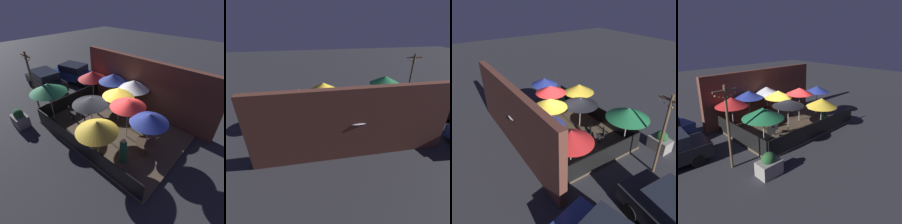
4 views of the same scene
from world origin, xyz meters
The scene contains 25 objects.
ground_plane centered at (0.00, 0.00, 0.00)m, with size 60.00×60.00×0.00m, color #2D2D33.
patio_deck centered at (0.00, 0.00, 0.06)m, with size 7.76×5.16×0.12m.
building_wall centered at (0.00, 2.81, 1.80)m, with size 9.36×0.36×3.60m.
fence_front centered at (0.00, -2.54, 0.59)m, with size 7.56×0.05×0.95m.
fence_side_left centered at (-3.84, 0.00, 0.59)m, with size 0.05×4.96×0.95m.
patio_umbrella_0 centered at (-0.18, 2.08, 2.17)m, with size 1.97×1.97×2.32m.
patio_umbrella_1 centered at (2.47, -0.39, 2.25)m, with size 1.73×1.73×2.35m.
patio_umbrella_2 centered at (-0.26, 0.73, 2.15)m, with size 1.84×1.84×2.28m.
patio_umbrella_3 centered at (-0.84, -0.86, 2.04)m, with size 1.98×1.98×2.12m.
patio_umbrella_4 centered at (1.01, -0.03, 2.30)m, with size 1.82×1.82×2.39m.
patio_umbrella_5 centered at (-3.45, -1.77, 2.25)m, with size 2.14×2.14×2.40m.
patio_umbrella_6 centered at (-3.33, 1.54, 2.09)m, with size 2.02×2.02×2.25m.
patio_umbrella_7 centered at (-1.78, 1.96, 2.20)m, with size 1.91×1.91×2.32m.
patio_umbrella_8 centered at (0.90, -2.06, 1.94)m, with size 1.95×1.95×2.09m.
dining_table_0 centered at (-0.18, 2.08, 0.70)m, with size 0.74×0.74×0.75m.
dining_table_1 centered at (2.47, -0.39, 0.70)m, with size 0.99×0.99×0.73m.
patio_chair_0 centered at (-1.83, -0.71, 0.61)m, with size 0.55×0.55×0.90m.
patio_chair_1 centered at (1.19, 0.93, 0.64)m, with size 0.56×0.56×0.94m.
patio_chair_2 centered at (-1.76, 0.37, 0.62)m, with size 0.57×0.57×0.92m.
patio_chair_3 centered at (-2.46, -1.09, 0.64)m, with size 0.56×0.56×0.94m.
patron_0 centered at (1.97, -1.51, 0.74)m, with size 0.36×0.36×1.36m.
planter_box centered at (-4.48, -3.44, 0.49)m, with size 1.07×0.75×1.12m.
light_post centered at (-5.38, -1.78, 2.22)m, with size 1.10×0.12×3.97m.
parked_car_0 centered at (-7.77, 0.27, 0.85)m, with size 4.32×1.99×1.62m.
parked_car_1 centered at (-7.38, 2.87, 0.84)m, with size 4.22×2.53×1.62m.
Camera 1 is at (5.39, -6.00, 6.65)m, focal length 28.00 mm.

